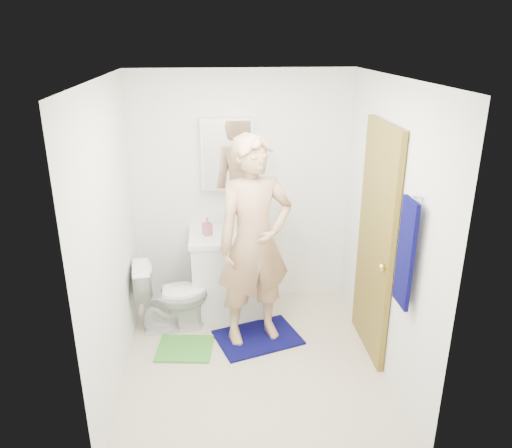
{
  "coord_description": "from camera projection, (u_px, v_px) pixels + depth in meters",
  "views": [
    {
      "loc": [
        -0.32,
        -3.65,
        2.69
      ],
      "look_at": [
        0.05,
        0.25,
        1.2
      ],
      "focal_mm": 35.0,
      "sensor_mm": 36.0,
      "label": 1
    }
  ],
  "objects": [
    {
      "name": "floor",
      "position": [
        253.0,
        362.0,
        4.38
      ],
      "size": [
        2.2,
        2.4,
        0.02
      ],
      "primitive_type": "cube",
      "color": "beige",
      "rests_on": "ground"
    },
    {
      "name": "towel_hook",
      "position": [
        418.0,
        196.0,
        3.35
      ],
      "size": [
        0.06,
        0.02,
        0.02
      ],
      "primitive_type": "cylinder",
      "rotation": [
        0.0,
        1.57,
        0.0
      ],
      "color": "silver",
      "rests_on": "wall_right"
    },
    {
      "name": "wall_left",
      "position": [
        110.0,
        240.0,
        3.86
      ],
      "size": [
        0.02,
        2.4,
        2.4
      ],
      "primitive_type": "cube",
      "color": "white",
      "rests_on": "ground"
    },
    {
      "name": "green_rug",
      "position": [
        185.0,
        349.0,
        4.54
      ],
      "size": [
        0.54,
        0.47,
        0.02
      ],
      "primitive_type": "cube",
      "rotation": [
        0.0,
        0.0,
        -0.12
      ],
      "color": "green",
      "rests_on": "floor"
    },
    {
      "name": "mirror_panel",
      "position": [
        227.0,
        155.0,
        4.8
      ],
      "size": [
        0.46,
        0.01,
        0.66
      ],
      "primitive_type": "cube",
      "color": "white",
      "rests_on": "wall_back"
    },
    {
      "name": "wall_front",
      "position": [
        271.0,
        315.0,
        2.83
      ],
      "size": [
        2.2,
        0.02,
        2.4
      ],
      "primitive_type": "cube",
      "color": "white",
      "rests_on": "ground"
    },
    {
      "name": "man",
      "position": [
        254.0,
        243.0,
        4.38
      ],
      "size": [
        0.8,
        0.63,
        1.91
      ],
      "primitive_type": "imported",
      "rotation": [
        0.0,
        0.0,
        0.29
      ],
      "color": "tan",
      "rests_on": "bath_mat"
    },
    {
      "name": "door",
      "position": [
        375.0,
        243.0,
        4.25
      ],
      "size": [
        0.05,
        0.8,
        2.05
      ],
      "primitive_type": "cube",
      "color": "olive",
      "rests_on": "ground"
    },
    {
      "name": "faucet",
      "position": [
        228.0,
        222.0,
        5.06
      ],
      "size": [
        0.03,
        0.03,
        0.12
      ],
      "primitive_type": "cylinder",
      "color": "silver",
      "rests_on": "countertop"
    },
    {
      "name": "door_knob",
      "position": [
        382.0,
        267.0,
        3.97
      ],
      "size": [
        0.07,
        0.07,
        0.07
      ],
      "primitive_type": "sphere",
      "color": "gold",
      "rests_on": "door"
    },
    {
      "name": "medicine_cabinet",
      "position": [
        227.0,
        154.0,
        4.86
      ],
      "size": [
        0.5,
        0.12,
        0.7
      ],
      "primitive_type": "cube",
      "color": "white",
      "rests_on": "wall_back"
    },
    {
      "name": "soap_dispenser",
      "position": [
        207.0,
        226.0,
        4.85
      ],
      "size": [
        0.11,
        0.11,
        0.18
      ],
      "primitive_type": "imported",
      "rotation": [
        0.0,
        0.0,
        0.41
      ],
      "color": "#BC586F",
      "rests_on": "countertop"
    },
    {
      "name": "bath_mat",
      "position": [
        258.0,
        337.0,
        4.71
      ],
      "size": [
        0.87,
        0.74,
        0.02
      ],
      "primitive_type": "cube",
      "rotation": [
        0.0,
        0.0,
        0.31
      ],
      "color": "#070747",
      "rests_on": "floor"
    },
    {
      "name": "vanity_cabinet",
      "position": [
        230.0,
        275.0,
        5.08
      ],
      "size": [
        0.75,
        0.55,
        0.8
      ],
      "primitive_type": "cube",
      "color": "white",
      "rests_on": "floor"
    },
    {
      "name": "countertop",
      "position": [
        229.0,
        236.0,
        4.92
      ],
      "size": [
        0.79,
        0.59,
        0.05
      ],
      "primitive_type": "cube",
      "color": "white",
      "rests_on": "vanity_cabinet"
    },
    {
      "name": "ceiling",
      "position": [
        252.0,
        77.0,
        3.52
      ],
      "size": [
        2.2,
        2.4,
        0.02
      ],
      "primitive_type": "cube",
      "color": "white",
      "rests_on": "ground"
    },
    {
      "name": "toothbrush_cup",
      "position": [
        250.0,
        224.0,
        5.03
      ],
      "size": [
        0.14,
        0.14,
        0.1
      ],
      "primitive_type": "imported",
      "rotation": [
        0.0,
        0.0,
        -0.16
      ],
      "color": "#5E3E88",
      "rests_on": "countertop"
    },
    {
      "name": "sink_basin",
      "position": [
        229.0,
        235.0,
        4.92
      ],
      "size": [
        0.4,
        0.4,
        0.03
      ],
      "primitive_type": "cylinder",
      "color": "white",
      "rests_on": "countertop"
    },
    {
      "name": "wall_right",
      "position": [
        388.0,
        230.0,
        4.05
      ],
      "size": [
        0.02,
        2.4,
        2.4
      ],
      "primitive_type": "cube",
      "color": "white",
      "rests_on": "ground"
    },
    {
      "name": "towel",
      "position": [
        406.0,
        254.0,
        3.5
      ],
      "size": [
        0.03,
        0.24,
        0.8
      ],
      "primitive_type": "cube",
      "color": "#070747",
      "rests_on": "wall_right"
    },
    {
      "name": "toilet",
      "position": [
        172.0,
        295.0,
        4.78
      ],
      "size": [
        0.72,
        0.46,
        0.7
      ],
      "primitive_type": "imported",
      "rotation": [
        0.0,
        0.0,
        1.69
      ],
      "color": "white",
      "rests_on": "floor"
    },
    {
      "name": "wall_back",
      "position": [
        242.0,
        190.0,
        5.08
      ],
      "size": [
        2.2,
        0.02,
        2.4
      ],
      "primitive_type": "cube",
      "color": "white",
      "rests_on": "ground"
    }
  ]
}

